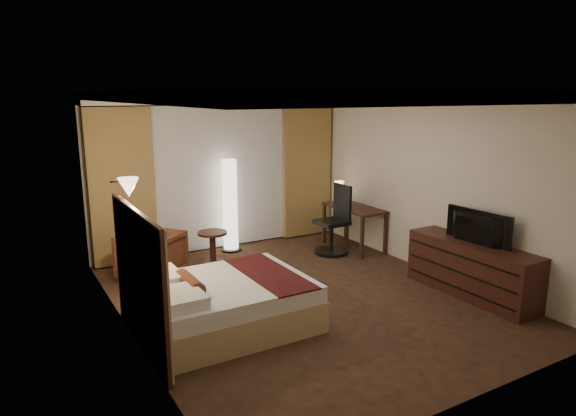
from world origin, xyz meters
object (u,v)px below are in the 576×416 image
television (474,222)px  bed (226,304)px  armchair (151,254)px  side_table (213,247)px  dresser (471,269)px  floor_lamp (230,205)px  office_chair (332,220)px  desk (354,228)px

television → bed: bearing=73.6°
armchair → side_table: size_ratio=1.52×
dresser → floor_lamp: bearing=119.4°
dresser → office_chair: bearing=102.8°
desk → dresser: size_ratio=0.64×
side_table → television: 3.97m
side_table → television: bearing=-50.8°
desk → dresser: desk is taller
desk → office_chair: (-0.51, -0.05, 0.21)m
side_table → dresser: size_ratio=0.28×
dresser → side_table: bearing=129.5°
floor_lamp → dresser: size_ratio=0.85×
side_table → office_chair: bearing=-16.0°
desk → office_chair: office_chair is taller
armchair → television: (3.52, -2.75, 0.62)m
office_chair → side_table: bearing=162.7°
dresser → armchair: bearing=142.3°
side_table → dresser: (2.49, -3.02, 0.11)m
armchair → desk: 3.51m
armchair → dresser: (3.55, -2.75, -0.03)m
desk → side_table: bearing=168.3°
side_table → office_chair: 2.04m
bed → office_chair: (2.68, 1.69, 0.31)m
television → side_table: bearing=36.4°
office_chair → television: 2.56m
desk → office_chair: bearing=-174.4°
side_table → dresser: 3.91m
bed → side_table: (0.75, 2.24, -0.02)m
armchair → dresser: armchair is taller
floor_lamp → desk: 2.19m
floor_lamp → office_chair: bearing=-36.0°
desk → television: 2.59m
office_chair → television: (0.53, -2.46, 0.43)m
side_table → desk: bearing=-11.7°
bed → side_table: bed is taller
side_table → desk: 2.49m
bed → armchair: bearing=99.0°
floor_lamp → office_chair: floor_lamp is taller
dresser → television: size_ratio=1.91×
bed → floor_lamp: bearing=64.7°
armchair → office_chair: bearing=48.2°
bed → armchair: size_ratio=2.40×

